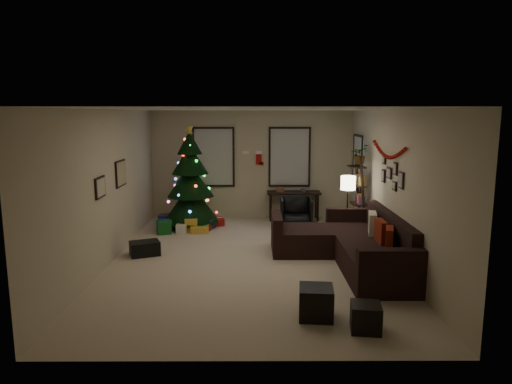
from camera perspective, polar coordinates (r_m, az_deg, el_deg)
floor at (r=8.53m, az=-0.66°, el=-8.32°), size 7.00×7.00×0.00m
ceiling at (r=8.12m, az=-0.70°, el=10.13°), size 7.00×7.00×0.00m
wall_back at (r=11.69m, az=-0.55°, el=3.36°), size 5.00×0.00×5.00m
wall_front at (r=4.79m, az=-1.01°, el=-5.89°), size 5.00×0.00×5.00m
wall_left at (r=8.61m, az=-17.56°, el=0.63°), size 0.00×7.00×7.00m
wall_right at (r=8.57m, az=16.28°, el=0.65°), size 0.00×7.00×7.00m
window_back_left at (r=11.68m, az=-5.23°, el=4.30°), size 1.05×0.06×1.50m
window_back_right at (r=11.67m, az=4.13°, el=4.31°), size 1.05×0.06×1.50m
window_right_wall at (r=10.99m, az=12.43°, el=3.52°), size 0.06×0.90×1.30m
christmas_tree at (r=10.88m, az=-8.05°, el=0.96°), size 1.31×1.31×2.43m
presents at (r=10.70m, az=-8.55°, el=-4.05°), size 1.50×1.07×0.30m
sofa at (r=8.48m, az=11.69°, el=-6.49°), size 2.12×3.07×0.93m
pillow_red_a at (r=7.70m, az=16.04°, el=-5.74°), size 0.22×0.43×0.42m
pillow_red_b at (r=8.15m, az=15.09°, el=-4.84°), size 0.12×0.43×0.42m
pillow_cream at (r=8.69m, az=14.10°, el=-3.97°), size 0.22×0.47×0.45m
ottoman_near at (r=6.24m, az=7.38°, el=-13.30°), size 0.48×0.48×0.41m
ottoman_far at (r=6.03m, az=13.33°, el=-14.75°), size 0.40×0.40×0.34m
desk at (r=11.55m, az=4.67°, el=-0.37°), size 1.32×0.47×0.71m
desk_chair at (r=10.97m, az=4.96°, el=-2.41°), size 0.69×0.65×0.69m
bookshelf at (r=10.05m, az=12.62°, el=-0.74°), size 0.30×0.52×1.77m
potted_plant at (r=10.09m, az=12.62°, el=4.89°), size 0.64×0.65×0.54m
floor_lamp at (r=9.49m, az=11.23°, el=0.56°), size 0.29×0.29×1.39m
art_map at (r=9.21m, az=-16.29°, el=2.22°), size 0.04×0.60×0.50m
art_abstract at (r=8.08m, az=-18.60°, el=0.55°), size 0.04×0.45×0.35m
gallery at (r=8.46m, az=16.36°, el=2.06°), size 0.03×1.25×0.54m
garland at (r=8.62m, az=15.90°, el=4.93°), size 0.08×1.90×0.30m
stocking_left at (r=11.69m, az=-1.24°, el=4.26°), size 0.20×0.05×0.36m
stocking_right at (r=11.63m, az=0.38°, el=4.25°), size 0.20×0.05×0.36m
storage_bin at (r=9.00m, az=-13.50°, el=-6.75°), size 0.63×0.53×0.27m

